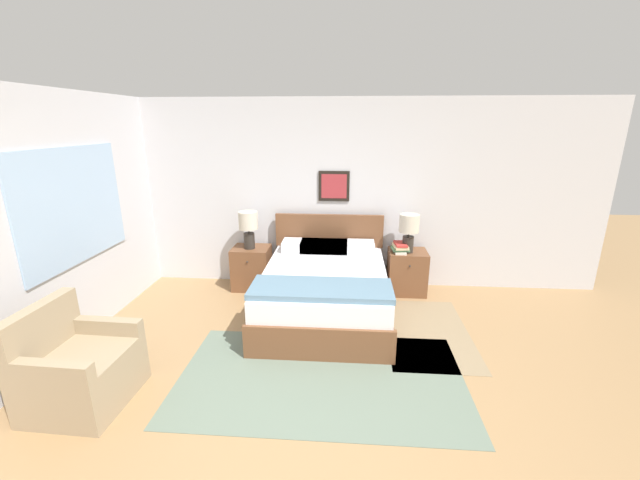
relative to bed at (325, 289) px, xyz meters
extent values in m
plane|color=#99754C|center=(-0.01, -2.04, -0.33)|extent=(16.00, 16.00, 0.00)
cube|color=silver|center=(-0.01, 1.04, 0.97)|extent=(7.53, 0.06, 2.60)
cube|color=black|center=(0.06, 1.00, 1.10)|extent=(0.42, 0.02, 0.41)
cube|color=#9E2D33|center=(0.06, 0.98, 1.10)|extent=(0.35, 0.00, 0.33)
cube|color=silver|center=(-2.61, -0.52, 0.97)|extent=(0.06, 5.45, 2.60)
cube|color=#9EBCDB|center=(-2.57, -0.60, 1.12)|extent=(0.02, 1.58, 1.19)
cube|color=slate|center=(0.05, -1.27, -0.32)|extent=(2.63, 1.52, 0.01)
cube|color=#897556|center=(1.18, -0.35, -0.32)|extent=(0.92, 1.58, 0.01)
cube|color=brown|center=(0.00, -0.04, -0.19)|extent=(1.51, 1.97, 0.28)
cube|color=brown|center=(0.00, -0.99, -0.01)|extent=(1.51, 0.06, 0.08)
cube|color=silver|center=(0.00, -0.04, 0.11)|extent=(1.45, 1.89, 0.31)
cube|color=brown|center=(0.00, 0.92, 0.49)|extent=(1.51, 0.06, 0.46)
cube|color=slate|center=(0.00, -0.65, 0.29)|extent=(1.48, 0.55, 0.06)
cube|color=silver|center=(-0.36, 0.69, 0.33)|extent=(0.52, 0.32, 0.14)
cube|color=silver|center=(0.36, 0.69, 0.33)|extent=(0.52, 0.32, 0.14)
cube|color=tan|center=(0.00, 0.69, 0.33)|extent=(0.52, 0.32, 0.14)
cube|color=tan|center=(-0.11, 0.69, 0.33)|extent=(0.52, 0.32, 0.14)
cube|color=#998466|center=(-1.92, -1.73, -0.10)|extent=(0.74, 0.79, 0.46)
cube|color=#998466|center=(-2.22, -1.72, 0.34)|extent=(0.14, 0.77, 0.41)
cube|color=#998466|center=(-1.91, -1.40, 0.20)|extent=(0.72, 0.12, 0.14)
cube|color=#998466|center=(-1.93, -2.06, 0.20)|extent=(0.72, 0.12, 0.14)
cube|color=brown|center=(-1.08, 0.74, -0.03)|extent=(0.51, 0.43, 0.60)
sphere|color=#332D28|center=(-1.08, 0.51, 0.14)|extent=(0.02, 0.02, 0.02)
cube|color=brown|center=(1.09, 0.74, -0.03)|extent=(0.51, 0.43, 0.60)
sphere|color=#332D28|center=(1.09, 0.51, 0.14)|extent=(0.02, 0.02, 0.02)
cylinder|color=#2D2823|center=(-1.09, 0.71, 0.38)|extent=(0.15, 0.15, 0.22)
cylinder|color=#2D2823|center=(-1.09, 0.71, 0.52)|extent=(0.02, 0.02, 0.06)
cylinder|color=beige|center=(-1.09, 0.71, 0.67)|extent=(0.26, 0.26, 0.24)
cylinder|color=#2D2823|center=(1.07, 0.71, 0.38)|extent=(0.15, 0.15, 0.22)
cylinder|color=#2D2823|center=(1.07, 0.71, 0.52)|extent=(0.02, 0.02, 0.06)
cylinder|color=beige|center=(1.07, 0.71, 0.67)|extent=(0.26, 0.26, 0.24)
cube|color=silver|center=(0.97, 0.70, 0.29)|extent=(0.15, 0.28, 0.03)
cube|color=#4C7551|center=(0.97, 0.70, 0.32)|extent=(0.24, 0.23, 0.03)
cube|color=beige|center=(0.97, 0.70, 0.35)|extent=(0.21, 0.28, 0.04)
cube|color=#B7332D|center=(0.97, 0.70, 0.38)|extent=(0.17, 0.28, 0.03)
camera|label=1|loc=(0.27, -4.38, 1.95)|focal=22.00mm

